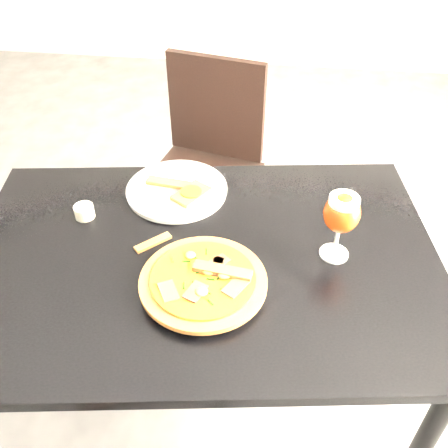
# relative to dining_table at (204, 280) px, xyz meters

# --- Properties ---
(ground) EXTENTS (6.00, 6.00, 0.00)m
(ground) POSITION_rel_dining_table_xyz_m (-0.24, -0.03, -0.66)
(ground) COLOR #49494B
(ground) RESTS_ON ground
(dining_table) EXTENTS (1.30, 0.97, 0.75)m
(dining_table) POSITION_rel_dining_table_xyz_m (0.00, 0.00, 0.00)
(dining_table) COLOR black
(dining_table) RESTS_ON ground
(chair_far) EXTENTS (0.50, 0.50, 0.90)m
(chair_far) POSITION_rel_dining_table_xyz_m (-0.12, 0.77, -0.16)
(chair_far) COLOR black
(chair_far) RESTS_ON ground
(plate_main) EXTENTS (0.29, 0.29, 0.01)m
(plate_main) POSITION_rel_dining_table_xyz_m (0.03, -0.09, 0.10)
(plate_main) COLOR white
(plate_main) RESTS_ON dining_table
(pizza) EXTENTS (0.30, 0.30, 0.03)m
(pizza) POSITION_rel_dining_table_xyz_m (0.02, -0.11, 0.11)
(pizza) COLOR brown
(pizza) RESTS_ON plate_main
(plate_second) EXTENTS (0.38, 0.38, 0.02)m
(plate_second) POSITION_rel_dining_table_xyz_m (-0.12, 0.25, 0.10)
(plate_second) COLOR white
(plate_second) RESTS_ON dining_table
(crust_scraps) EXTENTS (0.20, 0.13, 0.02)m
(crust_scraps) POSITION_rel_dining_table_xyz_m (-0.09, 0.24, 0.11)
(crust_scraps) COLOR brown
(crust_scraps) RESTS_ON plate_second
(loose_crust) EXTENTS (0.09, 0.09, 0.01)m
(loose_crust) POSITION_rel_dining_table_xyz_m (-0.14, 0.03, 0.09)
(loose_crust) COLOR brown
(loose_crust) RESTS_ON dining_table
(sauce_cup) EXTENTS (0.05, 0.05, 0.04)m
(sauce_cup) POSITION_rel_dining_table_xyz_m (-0.35, 0.11, 0.11)
(sauce_cup) COLOR beige
(sauce_cup) RESTS_ON dining_table
(beer_glass) EXTENTS (0.09, 0.09, 0.19)m
(beer_glass) POSITION_rel_dining_table_xyz_m (0.33, 0.05, 0.22)
(beer_glass) COLOR white
(beer_glass) RESTS_ON dining_table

